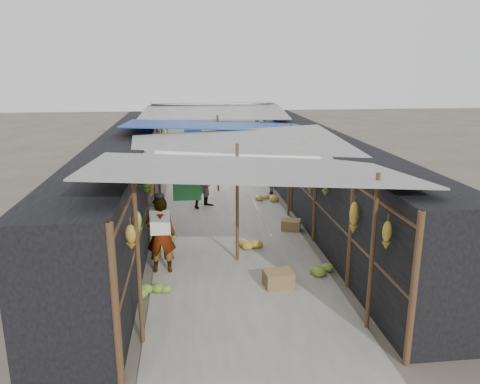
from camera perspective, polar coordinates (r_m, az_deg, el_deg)
name	(u,v)px	position (r m, az deg, el deg)	size (l,w,h in m)	color
ground	(258,335)	(7.79, 2.17, -17.01)	(80.00, 80.00, 0.00)	#6B6356
aisle_slab	(224,213)	(13.70, -1.92, -2.52)	(3.60, 16.00, 0.02)	#9E998E
stall_left	(128,177)	(13.47, -13.50, 1.79)	(1.40, 15.00, 2.30)	black
stall_right	(316,172)	(13.88, 9.23, 2.39)	(1.40, 15.00, 2.30)	black
crate_near	(278,279)	(9.22, 4.69, -10.55)	(0.54, 0.43, 0.32)	olive
crate_mid	(291,225)	(12.27, 6.22, -4.05)	(0.48, 0.38, 0.29)	olive
crate_back	(192,174)	(18.19, -5.83, 2.23)	(0.44, 0.36, 0.28)	olive
black_basin	(260,177)	(17.80, 2.45, 1.85)	(0.59, 0.59, 0.18)	black
vendor_elderly	(161,235)	(9.70, -9.62, -5.18)	(0.60, 0.39, 1.64)	white
shopper_blue	(206,181)	(14.07, -4.13, 1.41)	(0.81, 0.63, 1.67)	navy
vendor_seated	(270,181)	(15.58, 3.74, 1.32)	(0.59, 0.34, 0.91)	#504945
market_canopy	(223,129)	(13.52, -2.05, 7.66)	(5.62, 15.20, 2.77)	brown
hanging_bananas	(228,153)	(13.72, -1.49, 4.72)	(3.96, 13.89, 0.86)	#B08E2D
floor_bananas	(214,206)	(13.85, -3.20, -1.77)	(3.90, 9.98, 0.32)	#B08E2D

